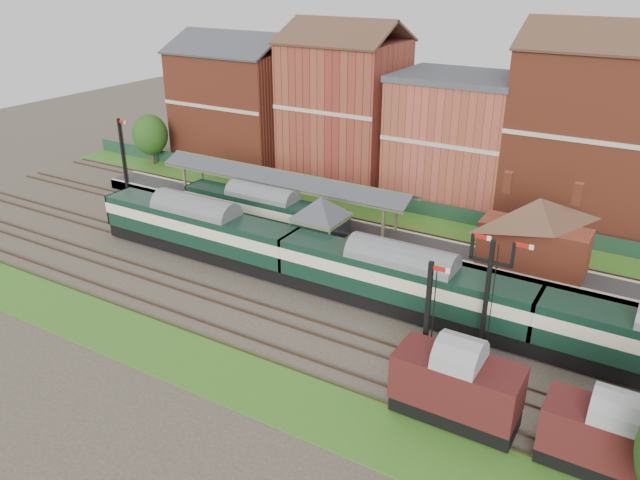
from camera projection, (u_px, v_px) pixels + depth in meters
The scene contains 18 objects.
ground at pixel (333, 292), 46.65m from camera, with size 160.00×160.00×0.00m, color #473D33.
grass_back at pixel (417, 222), 59.18m from camera, with size 90.00×4.50×0.06m, color #2D6619.
grass_front at pixel (233, 375), 37.24m from camera, with size 90.00×5.00×0.06m, color #2D6619.
fence at pixel (425, 209), 60.45m from camera, with size 90.00×0.12×1.50m, color #193823.
platform at pixel (339, 229), 56.43m from camera, with size 55.00×3.40×1.00m, color #2D2D2D.
signal_box at pixel (321, 230), 49.30m from camera, with size 5.40×5.40×6.00m.
brick_hut at pixel (413, 277), 46.37m from camera, with size 3.20×2.64×2.94m.
station_building at pixel (535, 232), 47.05m from camera, with size 8.10×8.10×5.90m.
canopy at pixel (283, 175), 57.58m from camera, with size 26.00×3.89×4.08m.
semaphore_bracket at pixel (488, 292), 37.16m from camera, with size 3.60×0.25×8.18m.
semaphore_platform_end at pixel (123, 155), 65.28m from camera, with size 1.23×0.25×8.00m.
semaphore_siding at pixel (427, 324), 34.77m from camera, with size 1.23×0.25×8.00m.
town_backdrop at pixel (454, 130), 63.47m from camera, with size 69.00×10.00×16.00m.
dmu_train at pixel (401, 280), 43.12m from camera, with size 55.20×2.90×4.24m.
platform_railcar at pixel (263, 211), 56.03m from camera, with size 16.10×2.54×3.71m.
goods_van_a at pixel (456, 385), 32.76m from camera, with size 6.60×2.86×4.00m.
goods_van_b at pixel (608, 439), 29.33m from camera, with size 6.04×2.62×3.67m.
tree_back at pixel (150, 135), 74.68m from camera, with size 4.18×4.18×6.10m.
Camera 1 is at (20.22, -35.68, 22.61)m, focal length 35.00 mm.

